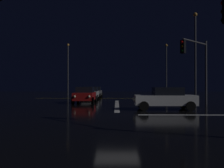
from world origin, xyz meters
TOP-DOWN VIEW (x-y plane):
  - ground at (0.00, 0.00)m, footprint 120.00×120.00m
  - stop_line_north at (0.00, 7.51)m, footprint 0.35×12.80m
  - centre_line_ns at (0.00, 19.11)m, footprint 22.00×0.15m
  - sedan_red at (-3.12, 9.84)m, footprint 2.02×4.33m
  - sedan_silver at (-3.22, 16.20)m, footprint 2.02×4.33m
  - sedan_gray at (-3.20, 21.68)m, footprint 2.02×4.33m
  - sedan_white_crossing at (3.39, 3.20)m, footprint 4.33×2.02m
  - traffic_signal_ne at (6.67, 6.67)m, footprint 3.07×3.07m
  - streetlamp_left_far at (-8.61, 29.11)m, footprint 0.44×0.44m
  - streetlamp_right_far at (8.61, 29.11)m, footprint 0.44×0.44m
  - streetlamp_right_near at (8.61, 13.11)m, footprint 0.44×0.44m

SIDE VIEW (x-z plane):
  - ground at x=0.00m, z-range -0.10..0.00m
  - stop_line_north at x=0.00m, z-range 0.00..0.01m
  - centre_line_ns at x=0.00m, z-range 0.00..0.01m
  - sedan_red at x=-3.12m, z-range 0.02..1.59m
  - sedan_silver at x=-3.22m, z-range 0.02..1.59m
  - sedan_gray at x=-3.20m, z-range 0.02..1.59m
  - sedan_white_crossing at x=3.39m, z-range 0.02..1.59m
  - traffic_signal_ne at x=6.67m, z-range 1.08..6.73m
  - streetlamp_right_far at x=8.61m, z-range 0.69..9.67m
  - streetlamp_left_far at x=-8.61m, z-range 0.69..9.79m
  - streetlamp_right_near at x=8.61m, z-range 0.70..10.44m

